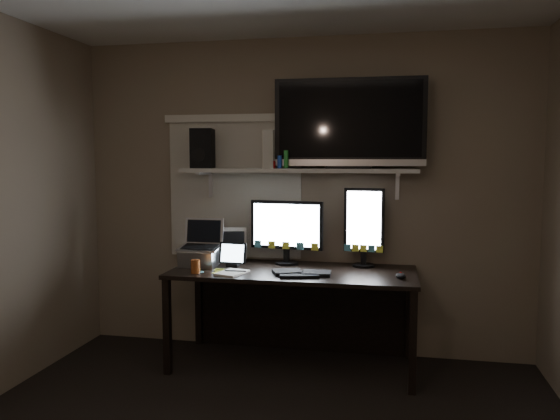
% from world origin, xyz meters
% --- Properties ---
extents(back_wall, '(3.60, 0.00, 3.60)m').
position_xyz_m(back_wall, '(0.00, 1.80, 1.25)').
color(back_wall, '#7E705B').
rests_on(back_wall, floor).
extents(window_blinds, '(1.10, 0.02, 1.10)m').
position_xyz_m(window_blinds, '(-0.55, 1.79, 1.30)').
color(window_blinds, silver).
rests_on(window_blinds, back_wall).
extents(desk, '(1.80, 0.75, 0.73)m').
position_xyz_m(desk, '(0.00, 1.55, 0.55)').
color(desk, black).
rests_on(desk, floor).
extents(wall_shelf, '(1.80, 0.35, 0.03)m').
position_xyz_m(wall_shelf, '(0.00, 1.62, 1.46)').
color(wall_shelf, beige).
rests_on(wall_shelf, back_wall).
extents(monitor_landscape, '(0.59, 0.13, 0.51)m').
position_xyz_m(monitor_landscape, '(-0.09, 1.65, 0.99)').
color(monitor_landscape, black).
rests_on(monitor_landscape, desk).
extents(monitor_portrait, '(0.31, 0.09, 0.61)m').
position_xyz_m(monitor_portrait, '(0.51, 1.67, 1.04)').
color(monitor_portrait, black).
rests_on(monitor_portrait, desk).
extents(keyboard, '(0.45, 0.25, 0.03)m').
position_xyz_m(keyboard, '(0.09, 1.29, 0.74)').
color(keyboard, black).
rests_on(keyboard, desk).
extents(mouse, '(0.09, 0.12, 0.04)m').
position_xyz_m(mouse, '(0.78, 1.29, 0.75)').
color(mouse, black).
rests_on(mouse, desk).
extents(notepad, '(0.22, 0.27, 0.01)m').
position_xyz_m(notepad, '(-0.41, 1.22, 0.74)').
color(notepad, silver).
rests_on(notepad, desk).
extents(tablet, '(0.22, 0.11, 0.19)m').
position_xyz_m(tablet, '(-0.47, 1.46, 0.82)').
color(tablet, black).
rests_on(tablet, desk).
extents(file_sorter, '(0.23, 0.15, 0.27)m').
position_xyz_m(file_sorter, '(-0.55, 1.67, 0.86)').
color(file_sorter, black).
rests_on(file_sorter, desk).
extents(laptop, '(0.32, 0.26, 0.35)m').
position_xyz_m(laptop, '(-0.73, 1.44, 0.91)').
color(laptop, silver).
rests_on(laptop, desk).
extents(cup, '(0.08, 0.08, 0.10)m').
position_xyz_m(cup, '(-0.67, 1.18, 0.78)').
color(cup, '#97461B').
rests_on(cup, desk).
extents(sticky_notes, '(0.30, 0.24, 0.00)m').
position_xyz_m(sticky_notes, '(-0.57, 1.29, 0.73)').
color(sticky_notes, '#F6FF45').
rests_on(sticky_notes, desk).
extents(tv, '(1.12, 0.23, 0.67)m').
position_xyz_m(tv, '(0.39, 1.62, 1.82)').
color(tv, black).
rests_on(tv, wall_shelf).
extents(game_console, '(0.09, 0.25, 0.29)m').
position_xyz_m(game_console, '(-0.20, 1.61, 1.62)').
color(game_console, beige).
rests_on(game_console, wall_shelf).
extents(speaker, '(0.20, 0.23, 0.31)m').
position_xyz_m(speaker, '(-0.75, 1.60, 1.63)').
color(speaker, black).
rests_on(speaker, wall_shelf).
extents(bottles, '(0.21, 0.07, 0.13)m').
position_xyz_m(bottles, '(-0.13, 1.54, 1.55)').
color(bottles, '#A50F0C').
rests_on(bottles, wall_shelf).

